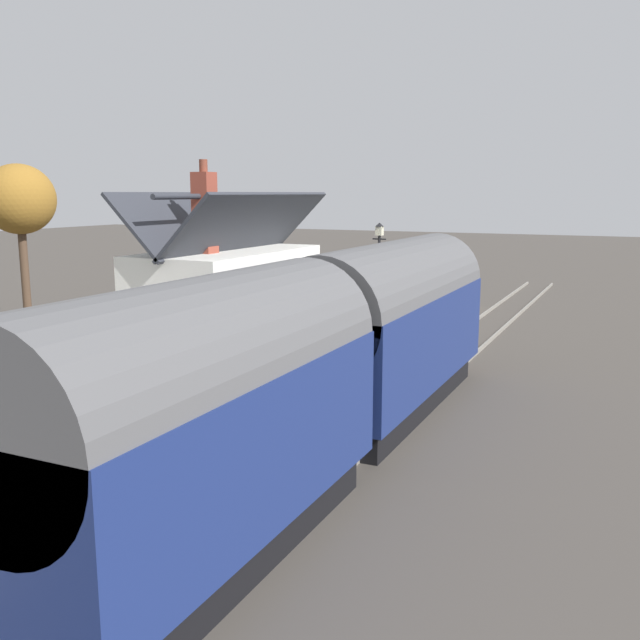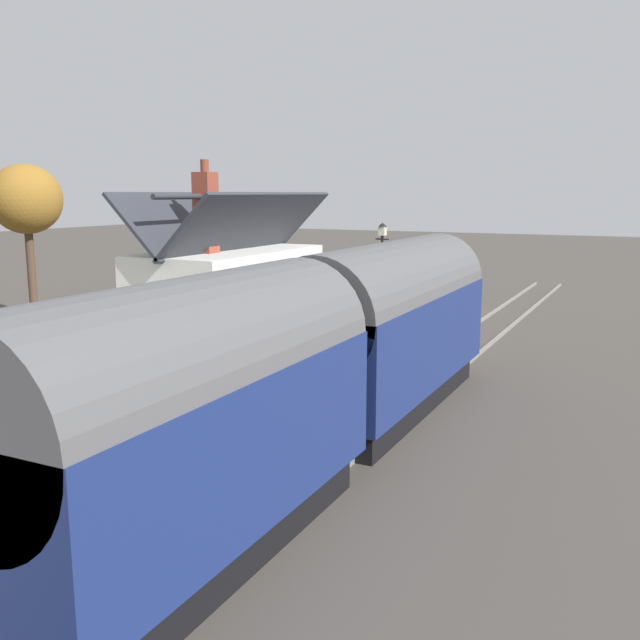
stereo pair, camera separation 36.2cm
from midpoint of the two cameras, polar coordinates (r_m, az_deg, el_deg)
name	(u,v)px [view 1 (the left image)]	position (r m, az deg, el deg)	size (l,w,h in m)	color
ground_plane	(376,389)	(20.12, 4.11, -5.64)	(160.00, 160.00, 0.00)	#423D38
platform	(253,358)	(21.74, -5.96, -3.10)	(32.00, 6.15, 0.99)	gray
platform_edge_coping	(339,351)	(20.31, 1.04, -2.55)	(32.00, 0.36, 0.02)	beige
rail_near	(431,393)	(19.60, 8.56, -5.95)	(52.00, 0.08, 0.14)	gray
rail_far	(382,387)	(20.04, 4.59, -5.50)	(52.00, 0.08, 0.14)	gray
train	(328,355)	(14.46, -0.10, -2.91)	(16.55, 2.73, 4.32)	black
station_building	(228,290)	(22.07, -7.98, 2.48)	(7.02, 3.54, 5.49)	white
bench_mid_platform	(396,287)	(30.82, 5.88, 2.71)	(1.41, 0.46, 0.88)	teal
bench_by_lamp	(381,293)	(28.98, 4.66, 2.25)	(1.40, 0.44, 0.88)	teal
bench_platform_end	(99,393)	(15.17, -18.25, -5.72)	(1.42, 0.49, 0.88)	teal
planter_edge_near	(338,286)	(32.52, 1.14, 2.81)	(1.01, 0.32, 0.58)	teal
planter_corner_building	(350,284)	(31.47, 2.14, 2.93)	(0.51, 0.51, 0.87)	teal
planter_edge_far	(185,380)	(15.86, -11.59, -4.82)	(0.53, 0.53, 0.84)	black
planter_bench_left	(379,302)	(27.78, 4.47, 1.50)	(0.82, 0.32, 0.59)	teal
planter_by_door	(314,308)	(26.06, -0.85, 0.97)	(0.93, 0.32, 0.61)	#9E5138
lamp_post_platform	(379,252)	(25.00, 4.44, 5.55)	(0.32, 0.50, 3.51)	black
station_sign_board	(87,387)	(13.00, -19.25, -5.18)	(0.96, 0.06, 1.57)	black
tree_far_left	(19,201)	(31.81, -23.66, 8.92)	(3.12, 2.72, 6.72)	#4C3828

